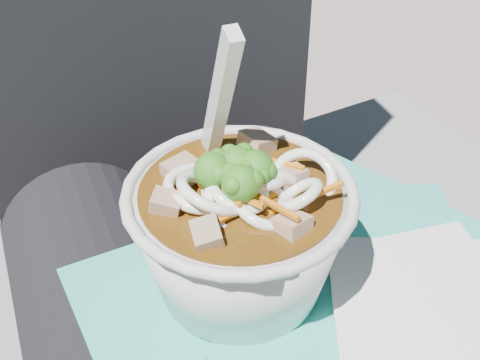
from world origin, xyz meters
name	(u,v)px	position (x,y,z in m)	size (l,w,h in m)	color
person_body	(203,278)	(0.00, 0.09, 0.58)	(0.34, 0.94, 1.03)	black
plastic_bag	(302,294)	(0.04, -0.02, 0.65)	(0.36, 0.32, 0.02)	#2CB7A2
napkins	(424,293)	(0.12, -0.06, 0.67)	(0.17, 0.17, 0.01)	white
udon_bowl	(240,227)	(0.00, 0.00, 0.72)	(0.17, 0.17, 0.21)	silver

